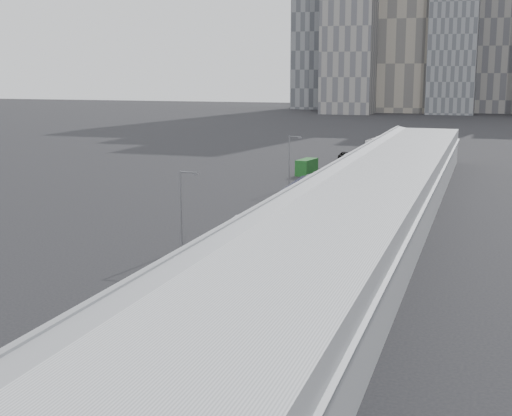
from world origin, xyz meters
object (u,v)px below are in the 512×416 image
at_px(bus_2, 150,300).
at_px(bus_9, 375,153).
at_px(bus_1, 44,375).
at_px(street_lamp_far, 290,158).
at_px(bus_7, 346,173).
at_px(bus_5, 302,198).
at_px(bus_6, 328,185).
at_px(bus_3, 233,247).
at_px(bus_4, 277,220).
at_px(shipping_container, 307,167).
at_px(suv, 344,155).
at_px(bus_10, 379,147).
at_px(street_lamp_near, 183,204).
at_px(bus_8, 358,161).

bearing_deg(bus_2, bus_9, 90.18).
xyz_separation_m(bus_1, street_lamp_far, (-6.67, 75.66, 3.32)).
relative_size(bus_7, street_lamp_far, 1.53).
xyz_separation_m(bus_5, bus_6, (0.97, 11.61, -0.02)).
distance_m(bus_3, bus_4, 13.25).
height_order(bus_9, shipping_container, bus_9).
distance_m(bus_6, suv, 46.89).
relative_size(bus_6, bus_10, 1.00).
bearing_deg(street_lamp_near, bus_10, 86.28).
relative_size(bus_4, street_lamp_near, 1.59).
distance_m(bus_3, bus_10, 96.31).
distance_m(bus_4, bus_8, 57.53).
distance_m(bus_4, bus_5, 14.64).
bearing_deg(bus_8, bus_1, -87.01).
bearing_deg(bus_10, shipping_container, -96.00).
xyz_separation_m(street_lamp_far, shipping_container, (-1.17, 15.17, -3.41)).
bearing_deg(bus_7, bus_5, -89.91).
height_order(bus_3, bus_6, bus_6).
bearing_deg(bus_6, bus_7, 94.68).
xyz_separation_m(bus_3, bus_4, (0.49, 13.24, 0.03)).
distance_m(bus_4, bus_9, 71.24).
bearing_deg(bus_1, street_lamp_near, 96.32).
height_order(bus_8, suv, bus_8).
relative_size(bus_4, bus_10, 0.97).
bearing_deg(bus_5, street_lamp_near, -106.68).
relative_size(bus_8, suv, 2.53).
height_order(shipping_container, suv, shipping_container).
bearing_deg(bus_2, bus_8, 90.82).
bearing_deg(street_lamp_far, bus_3, -81.50).
xyz_separation_m(bus_8, shipping_container, (-7.35, -10.60, -0.14)).
bearing_deg(bus_7, bus_8, 95.31).
height_order(bus_1, bus_10, bus_10).
distance_m(bus_9, shipping_container, 25.75).
height_order(bus_3, bus_10, bus_10).
relative_size(bus_5, bus_10, 1.01).
relative_size(bus_5, suv, 2.73).
bearing_deg(bus_3, bus_1, -95.65).
bearing_deg(street_lamp_far, bus_1, -84.96).
distance_m(bus_6, bus_9, 45.01).
distance_m(bus_1, street_lamp_near, 34.65).
xyz_separation_m(bus_3, shipping_container, (-7.89, 60.16, -0.17)).
relative_size(street_lamp_near, street_lamp_far, 0.99).
xyz_separation_m(bus_10, street_lamp_far, (-6.20, -51.32, 3.17)).
relative_size(bus_7, bus_8, 1.00).
distance_m(bus_5, bus_6, 11.65).
relative_size(bus_9, shipping_container, 2.42).
xyz_separation_m(street_lamp_far, suv, (0.53, 40.87, -4.11)).
bearing_deg(bus_6, bus_4, -85.80).
bearing_deg(bus_1, suv, 88.43).
bearing_deg(bus_2, bus_5, 90.81).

